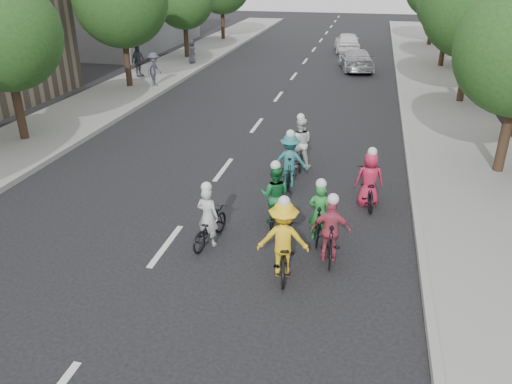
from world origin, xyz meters
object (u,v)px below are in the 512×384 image
(follow_car_lead, at_px, (356,60))
(follow_car_trail, at_px, (347,42))
(cyclist_5, at_px, (319,218))
(cyclist_6, at_px, (300,148))
(cyclist_2, at_px, (283,245))
(spectator_0, at_px, (154,69))
(spectator_1, at_px, (138,61))
(cyclist_4, at_px, (369,185))
(cyclist_7, at_px, (290,164))
(spectator_2, at_px, (192,51))
(cyclist_3, at_px, (331,235))
(cyclist_0, at_px, (209,223))
(cyclist_1, at_px, (275,199))

(follow_car_lead, height_order, follow_car_trail, follow_car_trail)
(cyclist_5, relative_size, cyclist_6, 0.89)
(follow_car_lead, distance_m, follow_car_trail, 6.74)
(cyclist_2, xyz_separation_m, spectator_0, (-9.81, 15.72, 0.33))
(cyclist_6, xyz_separation_m, spectator_0, (-9.24, 9.41, 0.37))
(cyclist_6, height_order, spectator_1, spectator_1)
(follow_car_lead, bearing_deg, cyclist_5, 79.49)
(cyclist_4, distance_m, cyclist_7, 2.52)
(spectator_0, bearing_deg, cyclist_7, -131.49)
(cyclist_2, height_order, spectator_0, spectator_0)
(cyclist_6, bearing_deg, spectator_2, -67.31)
(cyclist_3, bearing_deg, cyclist_6, -79.53)
(spectator_0, relative_size, spectator_2, 1.18)
(cyclist_3, height_order, follow_car_trail, cyclist_3)
(cyclist_4, xyz_separation_m, cyclist_7, (-2.39, 0.80, 0.10))
(cyclist_4, distance_m, spectator_0, 16.53)
(spectator_1, bearing_deg, cyclist_0, -138.41)
(cyclist_0, height_order, spectator_1, spectator_1)
(follow_car_lead, xyz_separation_m, spectator_2, (-10.55, -0.87, 0.25))
(cyclist_0, xyz_separation_m, cyclist_5, (2.59, 0.81, 0.04))
(cyclist_1, height_order, cyclist_3, cyclist_1)
(cyclist_5, distance_m, spectator_0, 17.49)
(cyclist_6, bearing_deg, cyclist_0, 67.43)
(follow_car_trail, bearing_deg, cyclist_7, 82.43)
(cyclist_5, distance_m, cyclist_7, 3.28)
(follow_car_lead, distance_m, spectator_2, 10.59)
(cyclist_4, height_order, follow_car_lead, cyclist_4)
(cyclist_6, relative_size, spectator_0, 1.05)
(follow_car_lead, bearing_deg, spectator_0, 25.10)
(cyclist_5, height_order, cyclist_6, cyclist_6)
(follow_car_trail, bearing_deg, cyclist_1, 82.51)
(cyclist_3, bearing_deg, follow_car_lead, -93.86)
(cyclist_5, bearing_deg, spectator_1, -54.25)
(follow_car_lead, bearing_deg, spectator_2, -6.04)
(cyclist_0, distance_m, follow_car_lead, 22.45)
(follow_car_lead, distance_m, spectator_0, 12.74)
(cyclist_3, bearing_deg, follow_car_trail, -92.26)
(follow_car_lead, height_order, spectator_0, spectator_0)
(cyclist_4, bearing_deg, spectator_0, -52.87)
(cyclist_6, distance_m, spectator_0, 13.19)
(cyclist_3, distance_m, spectator_2, 24.16)
(cyclist_2, xyz_separation_m, cyclist_7, (-0.64, 4.71, 0.00))
(spectator_2, bearing_deg, cyclist_4, -148.65)
(cyclist_1, height_order, spectator_2, cyclist_1)
(cyclist_5, height_order, follow_car_trail, cyclist_5)
(cyclist_3, bearing_deg, cyclist_1, -48.21)
(cyclist_0, distance_m, cyclist_3, 2.95)
(cyclist_5, bearing_deg, cyclist_0, 15.59)
(cyclist_1, bearing_deg, cyclist_7, -90.06)
(cyclist_3, distance_m, spectator_1, 21.05)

